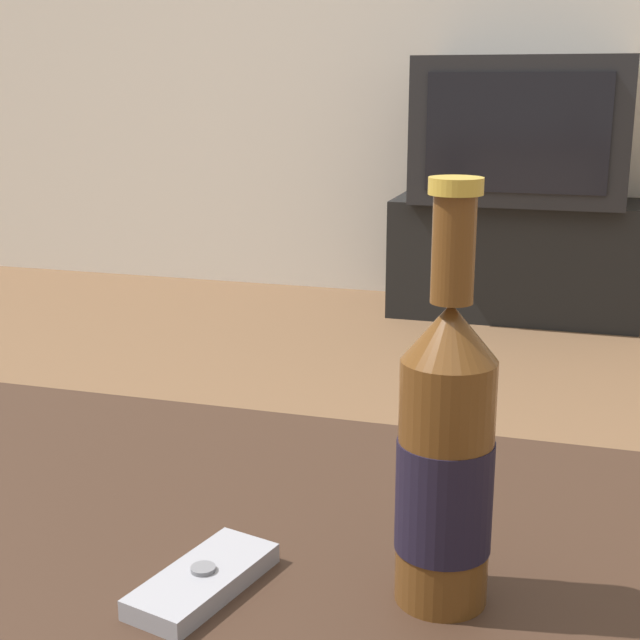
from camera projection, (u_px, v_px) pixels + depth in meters
tv_stand at (515, 258)px, 3.23m from camera, size 0.87×0.37×0.42m
television at (522, 130)px, 3.11m from camera, size 0.71×0.51×0.49m
beer_bottle at (445, 457)px, 0.56m from camera, size 0.06×0.06×0.27m
cell_phone at (201, 583)px, 0.59m from camera, size 0.07×0.12×0.02m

